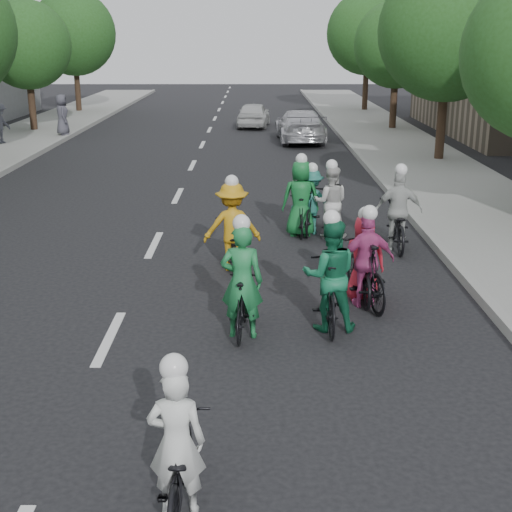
{
  "coord_description": "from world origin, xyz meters",
  "views": [
    {
      "loc": [
        2.18,
        -9.84,
        4.32
      ],
      "look_at": [
        2.2,
        0.93,
        1.0
      ],
      "focal_mm": 50.0,
      "sensor_mm": 36.0,
      "label": 1
    }
  ],
  "objects_px": {
    "cyclist_6": "(330,209)",
    "cyclist_8": "(398,220)",
    "spectator_0": "(0,124)",
    "cyclist_3": "(366,268)",
    "cyclist_2": "(232,234)",
    "cyclist_5": "(242,294)",
    "follow_car_trail": "(254,115)",
    "cyclist_4": "(363,267)",
    "cyclist_9": "(300,205)",
    "follow_car_lead": "(300,126)",
    "cyclist_0": "(178,459)",
    "spectator_2": "(62,115)",
    "cyclist_7": "(311,206)",
    "cyclist_1": "(329,284)"
  },
  "relations": [
    {
      "from": "cyclist_6",
      "to": "cyclist_8",
      "type": "height_order",
      "value": "cyclist_8"
    },
    {
      "from": "cyclist_8",
      "to": "spectator_0",
      "type": "bearing_deg",
      "value": -44.56
    },
    {
      "from": "cyclist_6",
      "to": "cyclist_3",
      "type": "bearing_deg",
      "value": 98.67
    },
    {
      "from": "cyclist_6",
      "to": "cyclist_2",
      "type": "bearing_deg",
      "value": 53.97
    },
    {
      "from": "cyclist_8",
      "to": "cyclist_3",
      "type": "bearing_deg",
      "value": 73.89
    },
    {
      "from": "cyclist_5",
      "to": "follow_car_trail",
      "type": "distance_m",
      "value": 25.98
    },
    {
      "from": "cyclist_4",
      "to": "cyclist_5",
      "type": "relative_size",
      "value": 0.95
    },
    {
      "from": "cyclist_9",
      "to": "follow_car_trail",
      "type": "height_order",
      "value": "cyclist_9"
    },
    {
      "from": "cyclist_4",
      "to": "follow_car_lead",
      "type": "relative_size",
      "value": 0.38
    },
    {
      "from": "cyclist_0",
      "to": "cyclist_3",
      "type": "relative_size",
      "value": 0.85
    },
    {
      "from": "cyclist_6",
      "to": "follow_car_lead",
      "type": "bearing_deg",
      "value": -84.52
    },
    {
      "from": "cyclist_6",
      "to": "spectator_2",
      "type": "xyz_separation_m",
      "value": [
        -10.18,
        16.3,
        0.4
      ]
    },
    {
      "from": "cyclist_6",
      "to": "follow_car_lead",
      "type": "relative_size",
      "value": 0.37
    },
    {
      "from": "cyclist_5",
      "to": "spectator_0",
      "type": "xyz_separation_m",
      "value": [
        -10.14,
        19.26,
        0.3
      ]
    },
    {
      "from": "cyclist_3",
      "to": "spectator_0",
      "type": "xyz_separation_m",
      "value": [
        -12.19,
        18.0,
        0.3
      ]
    },
    {
      "from": "cyclist_5",
      "to": "cyclist_7",
      "type": "height_order",
      "value": "cyclist_5"
    },
    {
      "from": "spectator_0",
      "to": "cyclist_7",
      "type": "bearing_deg",
      "value": -120.56
    },
    {
      "from": "cyclist_6",
      "to": "cyclist_9",
      "type": "relative_size",
      "value": 0.94
    },
    {
      "from": "cyclist_7",
      "to": "cyclist_9",
      "type": "relative_size",
      "value": 0.95
    },
    {
      "from": "cyclist_1",
      "to": "cyclist_5",
      "type": "relative_size",
      "value": 1.0
    },
    {
      "from": "cyclist_1",
      "to": "cyclist_7",
      "type": "height_order",
      "value": "cyclist_1"
    },
    {
      "from": "cyclist_0",
      "to": "cyclist_2",
      "type": "relative_size",
      "value": 0.88
    },
    {
      "from": "cyclist_6",
      "to": "cyclist_8",
      "type": "xyz_separation_m",
      "value": [
        1.32,
        -0.97,
        0.0
      ]
    },
    {
      "from": "cyclist_2",
      "to": "cyclist_3",
      "type": "distance_m",
      "value": 3.02
    },
    {
      "from": "follow_car_lead",
      "to": "spectator_2",
      "type": "bearing_deg",
      "value": -8.6
    },
    {
      "from": "cyclist_9",
      "to": "follow_car_lead",
      "type": "relative_size",
      "value": 0.4
    },
    {
      "from": "cyclist_4",
      "to": "spectator_2",
      "type": "bearing_deg",
      "value": -62.28
    },
    {
      "from": "follow_car_trail",
      "to": "spectator_2",
      "type": "xyz_separation_m",
      "value": [
        -8.44,
        -4.12,
        0.42
      ]
    },
    {
      "from": "cyclist_2",
      "to": "cyclist_9",
      "type": "distance_m",
      "value": 2.85
    },
    {
      "from": "cyclist_4",
      "to": "follow_car_trail",
      "type": "relative_size",
      "value": 0.49
    },
    {
      "from": "follow_car_trail",
      "to": "cyclist_1",
      "type": "bearing_deg",
      "value": 97.95
    },
    {
      "from": "cyclist_1",
      "to": "cyclist_9",
      "type": "bearing_deg",
      "value": -88.55
    },
    {
      "from": "cyclist_3",
      "to": "spectator_0",
      "type": "height_order",
      "value": "spectator_0"
    },
    {
      "from": "follow_car_trail",
      "to": "spectator_0",
      "type": "height_order",
      "value": "spectator_0"
    },
    {
      "from": "cyclist_4",
      "to": "follow_car_trail",
      "type": "xyz_separation_m",
      "value": [
        -1.88,
        24.41,
        0.05
      ]
    },
    {
      "from": "follow_car_lead",
      "to": "cyclist_1",
      "type": "bearing_deg",
      "value": 85.28
    },
    {
      "from": "cyclist_0",
      "to": "spectator_0",
      "type": "bearing_deg",
      "value": -66.54
    },
    {
      "from": "cyclist_5",
      "to": "follow_car_trail",
      "type": "xyz_separation_m",
      "value": [
        0.15,
        25.98,
        -0.04
      ]
    },
    {
      "from": "cyclist_1",
      "to": "follow_car_trail",
      "type": "distance_m",
      "value": 25.73
    },
    {
      "from": "cyclist_2",
      "to": "follow_car_lead",
      "type": "distance_m",
      "value": 17.65
    },
    {
      "from": "cyclist_9",
      "to": "spectator_0",
      "type": "bearing_deg",
      "value": -50.48
    },
    {
      "from": "cyclist_1",
      "to": "cyclist_9",
      "type": "relative_size",
      "value": 1.01
    },
    {
      "from": "follow_car_trail",
      "to": "spectator_0",
      "type": "relative_size",
      "value": 2.26
    },
    {
      "from": "cyclist_0",
      "to": "cyclist_2",
      "type": "height_order",
      "value": "cyclist_2"
    },
    {
      "from": "cyclist_4",
      "to": "cyclist_2",
      "type": "bearing_deg",
      "value": -35.52
    },
    {
      "from": "cyclist_4",
      "to": "cyclist_5",
      "type": "height_order",
      "value": "cyclist_5"
    },
    {
      "from": "cyclist_9",
      "to": "follow_car_trail",
      "type": "bearing_deg",
      "value": -87.38
    },
    {
      "from": "cyclist_2",
      "to": "spectator_0",
      "type": "bearing_deg",
      "value": -64.03
    },
    {
      "from": "follow_car_trail",
      "to": "spectator_0",
      "type": "xyz_separation_m",
      "value": [
        -10.29,
        -6.72,
        0.34
      ]
    },
    {
      "from": "cyclist_3",
      "to": "follow_car_lead",
      "type": "bearing_deg",
      "value": -101.58
    }
  ]
}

